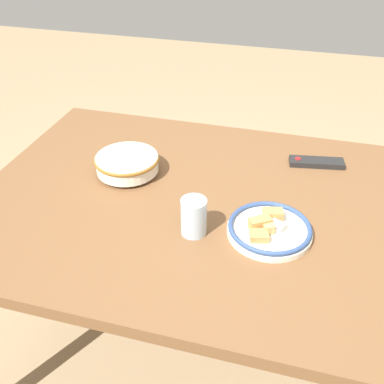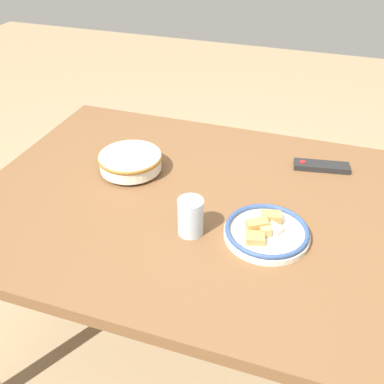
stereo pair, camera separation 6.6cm
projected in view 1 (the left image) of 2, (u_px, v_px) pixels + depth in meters
ground_plane at (211, 347)px, 1.84m from camera, size 8.00×8.00×0.00m
dining_table at (216, 220)px, 1.45m from camera, size 1.54×1.04×0.74m
noodle_bowl at (127, 163)px, 1.53m from camera, size 0.22×0.22×0.07m
food_plate at (269, 229)px, 1.28m from camera, size 0.24×0.24×0.05m
tv_remote at (316, 162)px, 1.59m from camera, size 0.20×0.09×0.02m
drinking_glass at (194, 217)px, 1.26m from camera, size 0.07×0.07×0.11m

